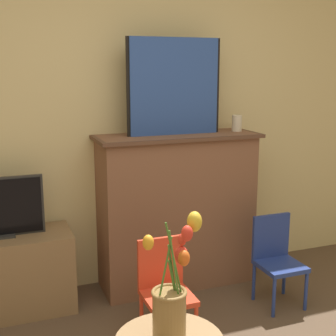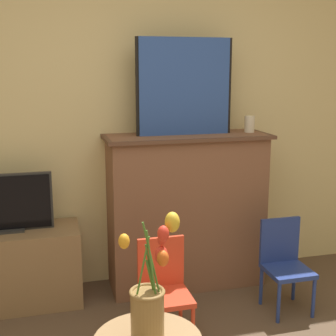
% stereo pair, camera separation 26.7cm
% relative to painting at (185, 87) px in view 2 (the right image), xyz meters
% --- Properties ---
extents(wall_back, '(8.00, 0.06, 2.70)m').
position_rel_painting_xyz_m(wall_back, '(-0.38, 0.22, -0.12)').
color(wall_back, beige).
rests_on(wall_back, ground).
extents(fireplace_mantel, '(1.18, 0.43, 1.13)m').
position_rel_painting_xyz_m(fireplace_mantel, '(0.02, -0.01, -0.89)').
color(fireplace_mantel, brown).
rests_on(fireplace_mantel, ground).
extents(painting, '(0.69, 0.03, 0.67)m').
position_rel_painting_xyz_m(painting, '(0.00, 0.00, 0.00)').
color(painting, black).
rests_on(painting, fireplace_mantel).
extents(mantel_candle, '(0.07, 0.07, 0.12)m').
position_rel_painting_xyz_m(mantel_candle, '(0.50, -0.01, -0.27)').
color(mantel_candle, silver).
rests_on(mantel_candle, fireplace_mantel).
extents(tv_stand, '(0.95, 0.39, 0.53)m').
position_rel_painting_xyz_m(tv_stand, '(-1.24, -0.03, -1.20)').
color(tv_stand, olive).
rests_on(tv_stand, ground).
extents(tv_monitor, '(0.62, 0.12, 0.39)m').
position_rel_painting_xyz_m(tv_monitor, '(-1.24, -0.02, -0.75)').
color(tv_monitor, '#2D2D2D').
rests_on(tv_monitor, tv_stand).
extents(chair_red, '(0.28, 0.28, 0.61)m').
position_rel_painting_xyz_m(chair_red, '(-0.32, -0.68, -1.13)').
color(chair_red, red).
rests_on(chair_red, ground).
extents(chair_blue, '(0.28, 0.28, 0.61)m').
position_rel_painting_xyz_m(chair_blue, '(0.54, -0.53, -1.13)').
color(chair_blue, navy).
rests_on(chair_blue, ground).
extents(vase_tulips, '(0.24, 0.15, 0.55)m').
position_rel_painting_xyz_m(vase_tulips, '(-0.58, -1.45, -0.79)').
color(vase_tulips, olive).
rests_on(vase_tulips, side_table).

